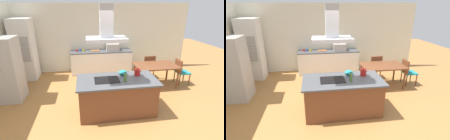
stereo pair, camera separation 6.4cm
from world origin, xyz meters
TOP-DOWN VIEW (x-y plane):
  - ground at (0.00, 1.50)m, footprint 16.00×16.00m
  - wall_back at (0.00, 3.25)m, footprint 7.20×0.10m
  - kitchen_island at (0.00, 0.00)m, footprint 1.96×1.01m
  - cooktop at (-0.25, 0.00)m, footprint 0.60×0.44m
  - tea_kettle at (0.56, 0.18)m, footprint 0.20×0.15m
  - olive_oil_bottle at (0.17, -0.13)m, footprint 0.07×0.07m
  - mixing_bowl at (0.20, 0.28)m, footprint 0.22×0.22m
  - back_counter at (-0.10, 2.88)m, footprint 2.41×0.62m
  - countertop_microwave at (0.35, 2.88)m, footprint 0.50×0.38m
  - coffee_mug_red at (-1.07, 2.93)m, footprint 0.08×0.08m
  - coffee_mug_blue at (-0.95, 2.95)m, footprint 0.08×0.08m
  - coffee_mug_yellow at (-0.81, 2.89)m, footprint 0.08×0.08m
  - cutting_board at (-0.35, 2.93)m, footprint 0.34×0.24m
  - wall_oven_stack at (-2.90, 2.65)m, footprint 0.70×0.66m
  - refrigerator at (-2.98, 1.09)m, footprint 0.80×0.73m
  - dining_table at (1.56, 1.31)m, footprint 1.40×0.90m
  - chair_at_right_end at (2.48, 1.31)m, footprint 0.42×0.42m
  - chair_facing_back_wall at (1.56, 1.97)m, footprint 0.42×0.42m
  - range_hood at (-0.25, 0.00)m, footprint 0.90×0.55m

SIDE VIEW (x-z plane):
  - ground at x=0.00m, z-range 0.00..0.00m
  - back_counter at x=-0.10m, z-range 0.00..0.90m
  - kitchen_island at x=0.00m, z-range 0.00..0.90m
  - chair_at_right_end at x=2.48m, z-range 0.06..0.95m
  - chair_facing_back_wall at x=1.56m, z-range 0.06..0.95m
  - dining_table at x=1.56m, z-range 0.29..1.04m
  - cooktop at x=-0.25m, z-range 0.90..0.91m
  - cutting_board at x=-0.35m, z-range 0.90..0.92m
  - refrigerator at x=-2.98m, z-range 0.00..1.82m
  - coffee_mug_red at x=-1.07m, z-range 0.90..0.99m
  - coffee_mug_blue at x=-0.95m, z-range 0.90..0.99m
  - coffee_mug_yellow at x=-0.81m, z-range 0.90..0.99m
  - mixing_bowl at x=0.20m, z-range 0.90..1.02m
  - tea_kettle at x=0.56m, z-range 0.89..1.09m
  - olive_oil_bottle at x=0.17m, z-range 0.88..1.11m
  - countertop_microwave at x=0.35m, z-range 0.90..1.18m
  - wall_oven_stack at x=-2.90m, z-range 0.00..2.20m
  - wall_back at x=0.00m, z-range 0.00..2.70m
  - range_hood at x=-0.25m, z-range 1.71..2.49m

